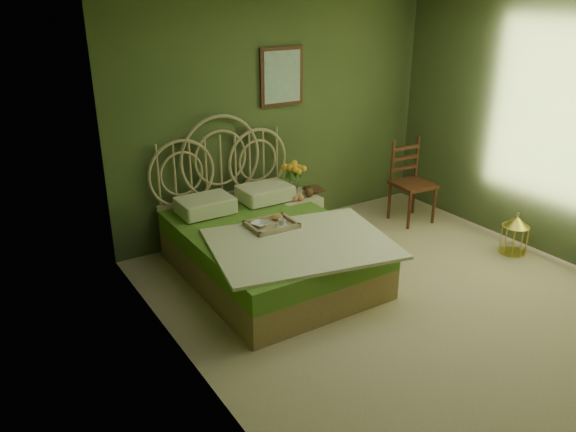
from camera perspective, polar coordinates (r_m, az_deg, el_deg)
floor at (r=5.26m, az=12.18°, el=-8.77°), size 4.50×4.50×0.00m
wall_back at (r=6.45m, az=-0.97°, el=10.02°), size 4.00×0.00×4.00m
wall_left at (r=3.65m, az=-9.38°, el=-0.04°), size 0.00×4.50×4.50m
wall_right at (r=6.29m, az=26.54°, el=7.37°), size 0.00×4.50×4.50m
wall_art at (r=6.36m, az=-0.65°, el=13.97°), size 0.54×0.04×0.64m
bed at (r=5.53m, az=-2.10°, el=-2.99°), size 1.81×2.28×1.41m
nightstand at (r=6.33m, az=0.69°, el=0.72°), size 0.46×0.47×0.94m
chair at (r=6.93m, az=12.18°, el=3.97°), size 0.47×0.47×0.99m
birdcage at (r=6.47m, az=22.02°, el=-1.82°), size 0.27×0.27×0.42m
book_lower at (r=6.36m, az=1.98°, el=2.50°), size 0.16×0.22×0.02m
book_upper at (r=6.35m, az=1.99°, el=2.67°), size 0.21×0.26×0.02m
cereal_bowl at (r=5.36m, az=-2.87°, el=-0.83°), size 0.19×0.19×0.04m
coffee_cup at (r=5.36m, az=-0.62°, el=-0.68°), size 0.09×0.09×0.07m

